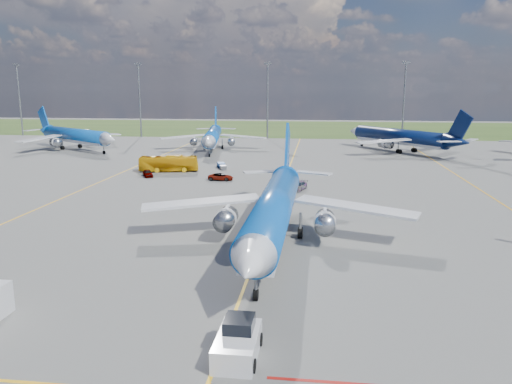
# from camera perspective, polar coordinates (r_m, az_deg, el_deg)

# --- Properties ---
(ground) EXTENTS (400.00, 400.00, 0.00)m
(ground) POSITION_cam_1_polar(r_m,az_deg,el_deg) (44.88, -0.22, -7.93)
(ground) COLOR #555553
(ground) RESTS_ON ground
(grass_strip) EXTENTS (400.00, 80.00, 0.01)m
(grass_strip) POSITION_cam_1_polar(r_m,az_deg,el_deg) (192.57, 5.51, 7.27)
(grass_strip) COLOR #2D4719
(grass_strip) RESTS_ON ground
(taxiway_lines) EXTENTS (60.25, 160.00, 0.02)m
(taxiway_lines) POSITION_cam_1_polar(r_m,az_deg,el_deg) (71.42, 2.74, -0.44)
(taxiway_lines) COLOR #F3AF15
(taxiway_lines) RESTS_ON ground
(floodlight_masts) EXTENTS (202.20, 0.50, 22.70)m
(floodlight_masts) POSITION_cam_1_polar(r_m,az_deg,el_deg) (151.98, 8.99, 10.71)
(floodlight_masts) COLOR slate
(floodlight_masts) RESTS_ON ground
(bg_jet_nw) EXTENTS (48.21, 45.98, 10.05)m
(bg_jet_nw) POSITION_cam_1_polar(r_m,az_deg,el_deg) (132.88, -19.83, 4.58)
(bg_jet_nw) COLOR #0C51AE
(bg_jet_nw) RESTS_ON ground
(bg_jet_nnw) EXTENTS (33.74, 41.24, 9.80)m
(bg_jet_nnw) POSITION_cam_1_polar(r_m,az_deg,el_deg) (124.41, -4.96, 4.79)
(bg_jet_nnw) COLOR #0C51AE
(bg_jet_nnw) RESTS_ON ground
(bg_jet_n) EXTENTS (48.00, 50.10, 10.44)m
(bg_jet_n) POSITION_cam_1_polar(r_m,az_deg,el_deg) (125.76, 15.95, 4.45)
(bg_jet_n) COLOR #081743
(bg_jet_n) RESTS_ON ground
(main_airliner) EXTENTS (30.83, 40.24, 10.46)m
(main_airliner) POSITION_cam_1_polar(r_m,az_deg,el_deg) (49.52, 2.05, -6.02)
(main_airliner) COLOR #0C51AE
(main_airliner) RESTS_ON ground
(pushback_tug) EXTENTS (2.36, 6.23, 2.11)m
(pushback_tug) POSITION_cam_1_polar(r_m,az_deg,el_deg) (29.96, -2.08, -16.74)
(pushback_tug) COLOR silver
(pushback_tug) RESTS_ON ground
(apron_bus) EXTENTS (11.12, 4.69, 3.02)m
(apron_bus) POSITION_cam_1_polar(r_m,az_deg,el_deg) (93.26, -9.95, 3.23)
(apron_bus) COLOR #E0A40D
(apron_bus) RESTS_ON ground
(service_car_a) EXTENTS (2.94, 3.75, 1.20)m
(service_car_a) POSITION_cam_1_polar(r_m,az_deg,el_deg) (88.69, -12.26, 2.11)
(service_car_a) COLOR #999999
(service_car_a) RESTS_ON ground
(service_car_b) EXTENTS (4.30, 2.17, 1.17)m
(service_car_b) POSITION_cam_1_polar(r_m,az_deg,el_deg) (83.43, -4.05, 1.74)
(service_car_b) COLOR #999999
(service_car_b) RESTS_ON ground
(service_car_c) EXTENTS (2.92, 4.57, 1.23)m
(service_car_c) POSITION_cam_1_polar(r_m,az_deg,el_deg) (75.62, 4.88, 0.69)
(service_car_c) COLOR #999999
(service_car_c) RESTS_ON ground
(baggage_tug_c) EXTENTS (2.63, 4.47, 0.98)m
(baggage_tug_c) POSITION_cam_1_polar(r_m,az_deg,el_deg) (95.95, -3.93, 2.99)
(baggage_tug_c) COLOR #1A499F
(baggage_tug_c) RESTS_ON ground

